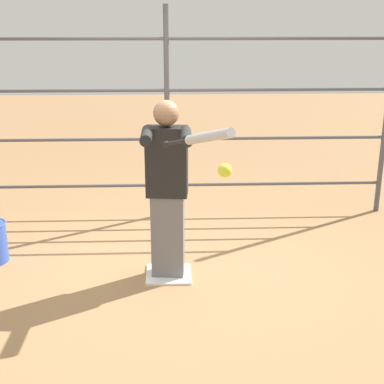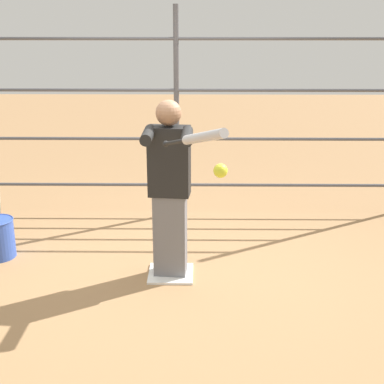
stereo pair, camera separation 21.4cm
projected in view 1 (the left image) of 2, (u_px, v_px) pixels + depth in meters
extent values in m
plane|color=#9E754C|center=(169.00, 275.00, 4.83)|extent=(24.00, 24.00, 0.00)
cube|color=white|center=(169.00, 274.00, 4.82)|extent=(0.40, 0.40, 0.02)
cylinder|color=#4C4C51|center=(167.00, 115.00, 5.98)|extent=(0.06, 0.06, 2.36)
cylinder|color=#4C4C51|center=(168.00, 185.00, 6.24)|extent=(5.00, 0.04, 0.04)
cylinder|color=#4C4C51|center=(168.00, 139.00, 6.07)|extent=(5.00, 0.04, 0.04)
cylinder|color=#4C4C51|center=(167.00, 90.00, 5.90)|extent=(5.00, 0.04, 0.04)
cylinder|color=#4C4C51|center=(166.00, 39.00, 5.73)|extent=(5.00, 0.04, 0.04)
cube|color=slate|center=(168.00, 236.00, 4.71)|extent=(0.30, 0.21, 0.76)
cube|color=black|center=(167.00, 162.00, 4.50)|extent=(0.37, 0.23, 0.60)
sphere|color=#9E7051|center=(166.00, 113.00, 4.37)|extent=(0.22, 0.22, 0.22)
cylinder|color=black|center=(186.00, 136.00, 4.21)|extent=(0.09, 0.42, 0.09)
cylinder|color=black|center=(147.00, 135.00, 4.22)|extent=(0.09, 0.42, 0.09)
sphere|color=black|center=(166.00, 144.00, 4.02)|extent=(0.05, 0.05, 0.05)
cylinder|color=black|center=(177.00, 142.00, 3.87)|extent=(0.19, 0.32, 0.12)
cylinder|color=#B2B2B7|center=(209.00, 137.00, 3.48)|extent=(0.31, 0.50, 0.21)
sphere|color=yellow|center=(225.00, 170.00, 3.56)|extent=(0.10, 0.10, 0.10)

